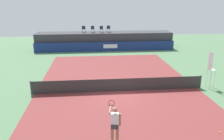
{
  "coord_description": "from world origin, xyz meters",
  "views": [
    {
      "loc": [
        -2.01,
        -15.4,
        6.41
      ],
      "look_at": [
        -0.29,
        2.0,
        1.0
      ],
      "focal_mm": 36.67,
      "sensor_mm": 36.0,
      "label": 1
    }
  ],
  "objects_px": {
    "spectator_chair_right": "(108,28)",
    "net_post_near": "(31,88)",
    "net_post_far": "(200,82)",
    "umpire_chair": "(211,68)",
    "tennis_ball": "(220,132)",
    "spectator_chair_center": "(101,29)",
    "tennis_player": "(115,123)",
    "spectator_chair_far_left": "(84,29)",
    "spectator_chair_left": "(93,29)"
  },
  "relations": [
    {
      "from": "spectator_chair_left",
      "to": "net_post_far",
      "type": "xyz_separation_m",
      "value": [
        7.77,
        -15.21,
        -2.19
      ]
    },
    {
      "from": "spectator_chair_far_left",
      "to": "tennis_player",
      "type": "height_order",
      "value": "spectator_chair_far_left"
    },
    {
      "from": "net_post_far",
      "to": "tennis_ball",
      "type": "distance_m",
      "value": 6.25
    },
    {
      "from": "spectator_chair_left",
      "to": "spectator_chair_right",
      "type": "bearing_deg",
      "value": 3.31
    },
    {
      "from": "umpire_chair",
      "to": "tennis_ball",
      "type": "bearing_deg",
      "value": -112.66
    },
    {
      "from": "spectator_chair_far_left",
      "to": "spectator_chair_right",
      "type": "relative_size",
      "value": 1.0
    },
    {
      "from": "spectator_chair_right",
      "to": "umpire_chair",
      "type": "relative_size",
      "value": 0.32
    },
    {
      "from": "tennis_player",
      "to": "tennis_ball",
      "type": "xyz_separation_m",
      "value": [
        5.35,
        0.18,
        -0.92
      ]
    },
    {
      "from": "spectator_chair_right",
      "to": "spectator_chair_far_left",
      "type": "bearing_deg",
      "value": -179.94
    },
    {
      "from": "spectator_chair_left",
      "to": "spectator_chair_far_left",
      "type": "bearing_deg",
      "value": 174.19
    },
    {
      "from": "net_post_far",
      "to": "umpire_chair",
      "type": "bearing_deg",
      "value": -1.63
    },
    {
      "from": "spectator_chair_far_left",
      "to": "spectator_chair_left",
      "type": "relative_size",
      "value": 1.0
    },
    {
      "from": "spectator_chair_far_left",
      "to": "umpire_chair",
      "type": "bearing_deg",
      "value": -57.95
    },
    {
      "from": "net_post_far",
      "to": "net_post_near",
      "type": "bearing_deg",
      "value": 180.0
    },
    {
      "from": "net_post_far",
      "to": "tennis_ball",
      "type": "relative_size",
      "value": 14.71
    },
    {
      "from": "net_post_far",
      "to": "tennis_player",
      "type": "height_order",
      "value": "tennis_player"
    },
    {
      "from": "spectator_chair_right",
      "to": "tennis_player",
      "type": "height_order",
      "value": "spectator_chair_right"
    },
    {
      "from": "spectator_chair_center",
      "to": "tennis_ball",
      "type": "distance_m",
      "value": 21.69
    },
    {
      "from": "tennis_ball",
      "to": "spectator_chair_center",
      "type": "bearing_deg",
      "value": 102.89
    },
    {
      "from": "spectator_chair_far_left",
      "to": "net_post_near",
      "type": "bearing_deg",
      "value": -102.68
    },
    {
      "from": "spectator_chair_far_left",
      "to": "tennis_player",
      "type": "distance_m",
      "value": 21.62
    },
    {
      "from": "spectator_chair_far_left",
      "to": "net_post_far",
      "type": "xyz_separation_m",
      "value": [
        8.95,
        -15.33,
        -2.19
      ]
    },
    {
      "from": "net_post_far",
      "to": "spectator_chair_left",
      "type": "bearing_deg",
      "value": 117.07
    },
    {
      "from": "spectator_chair_right",
      "to": "tennis_player",
      "type": "xyz_separation_m",
      "value": [
        -1.52,
        -21.48,
        -1.73
      ]
    },
    {
      "from": "spectator_chair_right",
      "to": "net_post_near",
      "type": "bearing_deg",
      "value": -113.76
    },
    {
      "from": "umpire_chair",
      "to": "spectator_chair_right",
      "type": "bearing_deg",
      "value": 112.34
    },
    {
      "from": "spectator_chair_right",
      "to": "net_post_near",
      "type": "height_order",
      "value": "spectator_chair_right"
    },
    {
      "from": "spectator_chair_left",
      "to": "spectator_chair_center",
      "type": "bearing_deg",
      "value": -9.29
    },
    {
      "from": "net_post_near",
      "to": "tennis_player",
      "type": "bearing_deg",
      "value": -49.55
    },
    {
      "from": "spectator_chair_far_left",
      "to": "spectator_chair_center",
      "type": "distance_m",
      "value": 2.35
    },
    {
      "from": "tennis_player",
      "to": "spectator_chair_center",
      "type": "bearing_deg",
      "value": 88.53
    },
    {
      "from": "spectator_chair_left",
      "to": "umpire_chair",
      "type": "height_order",
      "value": "spectator_chair_left"
    },
    {
      "from": "spectator_chair_left",
      "to": "umpire_chair",
      "type": "distance_m",
      "value": 17.45
    },
    {
      "from": "spectator_chair_center",
      "to": "umpire_chair",
      "type": "height_order",
      "value": "spectator_chair_center"
    },
    {
      "from": "spectator_chair_far_left",
      "to": "tennis_ball",
      "type": "xyz_separation_m",
      "value": [
        7.13,
        -21.3,
        -2.66
      ]
    },
    {
      "from": "net_post_near",
      "to": "tennis_ball",
      "type": "bearing_deg",
      "value": -29.4
    },
    {
      "from": "net_post_near",
      "to": "tennis_player",
      "type": "relative_size",
      "value": 0.56
    },
    {
      "from": "spectator_chair_far_left",
      "to": "tennis_ball",
      "type": "relative_size",
      "value": 13.06
    },
    {
      "from": "spectator_chair_far_left",
      "to": "spectator_chair_right",
      "type": "distance_m",
      "value": 3.3
    },
    {
      "from": "spectator_chair_far_left",
      "to": "tennis_player",
      "type": "bearing_deg",
      "value": -85.25
    },
    {
      "from": "net_post_far",
      "to": "spectator_chair_far_left",
      "type": "bearing_deg",
      "value": 120.27
    },
    {
      "from": "net_post_near",
      "to": "tennis_ball",
      "type": "height_order",
      "value": "net_post_near"
    },
    {
      "from": "spectator_chair_center",
      "to": "umpire_chair",
      "type": "xyz_separation_m",
      "value": [
        7.28,
        -15.04,
        -1.11
      ]
    },
    {
      "from": "spectator_chair_far_left",
      "to": "spectator_chair_left",
      "type": "height_order",
      "value": "same"
    },
    {
      "from": "spectator_chair_center",
      "to": "umpire_chair",
      "type": "relative_size",
      "value": 0.32
    },
    {
      "from": "spectator_chair_right",
      "to": "tennis_player",
      "type": "relative_size",
      "value": 0.5
    },
    {
      "from": "net_post_far",
      "to": "spectator_chair_right",
      "type": "bearing_deg",
      "value": 110.22
    },
    {
      "from": "spectator_chair_right",
      "to": "tennis_ball",
      "type": "relative_size",
      "value": 13.06
    },
    {
      "from": "spectator_chair_far_left",
      "to": "net_post_far",
      "type": "bearing_deg",
      "value": -59.73
    },
    {
      "from": "tennis_player",
      "to": "tennis_ball",
      "type": "relative_size",
      "value": 26.03
    }
  ]
}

